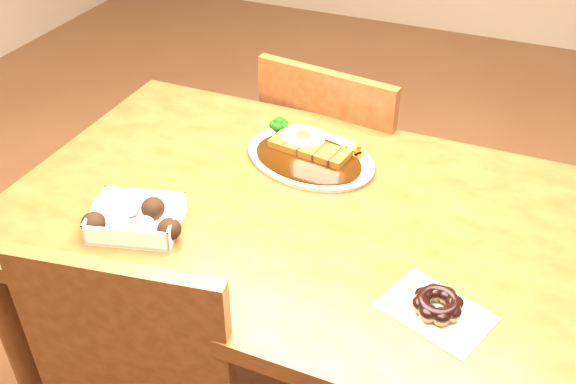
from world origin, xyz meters
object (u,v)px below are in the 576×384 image
at_px(donut_box, 134,218).
at_px(pon_de_ring, 437,305).
at_px(katsu_curry_plate, 309,154).
at_px(table, 287,239).
at_px(chair_far, 341,174).

distance_m(donut_box, pon_de_ring, 0.62).
xyz_separation_m(katsu_curry_plate, pon_de_ring, (0.39, -0.37, 0.00)).
relative_size(table, katsu_curry_plate, 3.36).
bearing_deg(katsu_curry_plate, donut_box, -122.13).
bearing_deg(katsu_curry_plate, pon_de_ring, -43.86).
relative_size(table, chair_far, 1.38).
distance_m(table, pon_de_ring, 0.43).
relative_size(katsu_curry_plate, donut_box, 1.65).
distance_m(table, chair_far, 0.56).
height_order(katsu_curry_plate, donut_box, katsu_curry_plate).
bearing_deg(chair_far, donut_box, 81.86).
bearing_deg(pon_de_ring, donut_box, -179.44).
bearing_deg(table, donut_box, -143.16).
xyz_separation_m(donut_box, pon_de_ring, (0.62, 0.01, -0.01)).
relative_size(table, pon_de_ring, 5.54).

